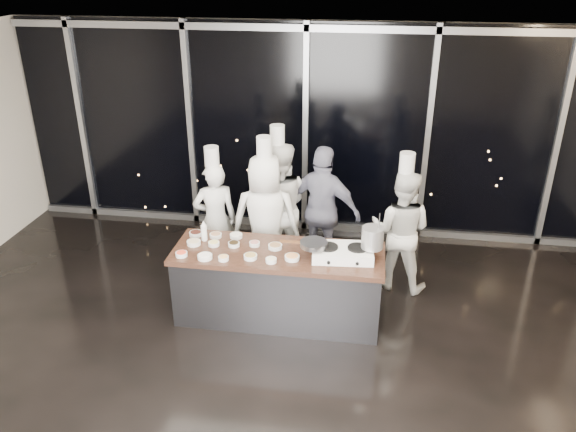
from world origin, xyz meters
name	(u,v)px	position (x,y,z in m)	size (l,w,h in m)	color
ground	(265,364)	(0.00, 0.00, 0.00)	(9.00, 9.00, 0.00)	black
room_shell	(280,170)	(0.18, 0.00, 2.25)	(9.02, 7.02, 3.21)	beige
window_wall	(306,131)	(0.00, 3.43, 1.60)	(8.90, 0.11, 3.20)	black
demo_counter	(278,284)	(0.00, 0.90, 0.45)	(2.46, 0.86, 0.90)	#3D3D42
stove	(343,252)	(0.75, 0.87, 0.96)	(0.71, 0.48, 0.14)	white
frying_pan	(313,244)	(0.41, 0.84, 1.07)	(0.56, 0.34, 0.05)	slate
stock_pot	(372,238)	(1.07, 0.90, 1.16)	(0.25, 0.25, 0.25)	#BEBEC0
prep_bowls	(231,247)	(-0.55, 0.88, 0.93)	(1.42, 0.72, 0.05)	silver
squeeze_bottle	(204,231)	(-0.93, 1.05, 1.02)	(0.07, 0.07, 0.26)	white
chef_far_left	(215,218)	(-1.02, 1.84, 0.82)	(0.68, 0.58, 1.82)	silver
chef_left	(265,220)	(-0.30, 1.71, 0.91)	(0.95, 0.69, 2.03)	silver
chef_center	(278,207)	(-0.21, 2.10, 0.92)	(1.03, 0.88, 2.06)	silver
guest	(323,211)	(0.41, 2.11, 0.90)	(1.14, 0.75, 1.80)	#15153A
chef_right	(401,230)	(1.44, 1.85, 0.83)	(0.92, 0.79, 1.86)	silver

